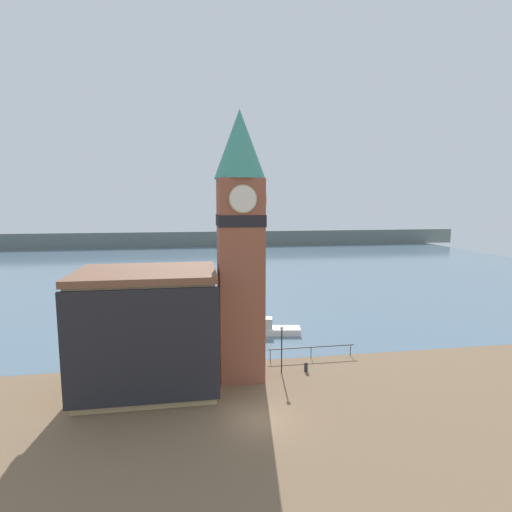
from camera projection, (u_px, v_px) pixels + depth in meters
ground_plane at (260, 420)px, 26.56m from camera, size 160.00×160.00×0.00m
water at (210, 264)px, 95.19m from camera, size 160.00×120.00×0.00m
far_shoreline at (205, 239)px, 134.01m from camera, size 180.00×3.00×5.00m
pier_railing at (311, 348)px, 37.14m from camera, size 8.36×0.08×1.09m
clock_tower at (240, 240)px, 31.91m from camera, size 4.05×4.05×21.56m
pier_building at (148, 330)px, 30.66m from camera, size 10.53×7.75×9.33m
boat_near at (266, 328)px, 44.04m from camera, size 6.94×2.87×1.82m
mooring_bollard_near at (306, 366)px, 34.30m from camera, size 0.33×0.33×0.77m
lamp_post at (282, 341)px, 33.55m from camera, size 0.32×0.32×4.11m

